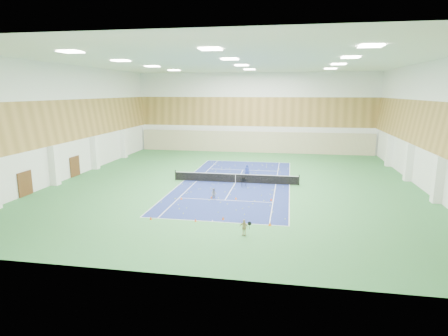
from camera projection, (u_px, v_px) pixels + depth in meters
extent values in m
plane|color=#31723A|center=(235.00, 183.00, 38.44)|extent=(40.00, 40.00, 0.00)
cube|color=navy|center=(235.00, 183.00, 38.43)|extent=(10.97, 23.77, 0.01)
cube|color=#C6B793|center=(254.00, 142.00, 57.17)|extent=(35.40, 0.16, 3.20)
cube|color=#593319|center=(25.00, 184.00, 33.52)|extent=(0.08, 1.80, 2.20)
cube|color=#593319|center=(75.00, 166.00, 41.24)|extent=(0.08, 1.80, 2.20)
imported|color=#22359C|center=(247.00, 172.00, 40.07)|extent=(0.60, 0.42, 1.55)
imported|color=#92929A|center=(214.00, 194.00, 32.34)|extent=(0.51, 0.40, 1.02)
imported|color=tan|center=(244.00, 227.00, 24.31)|extent=(0.69, 0.46, 1.09)
cone|color=#FF590D|center=(181.00, 198.00, 32.47)|extent=(0.19, 0.19, 0.21)
cone|color=#E25E0B|center=(211.00, 197.00, 32.82)|extent=(0.20, 0.20, 0.22)
cone|color=orange|center=(236.00, 198.00, 32.51)|extent=(0.20, 0.20, 0.22)
cone|color=#FE420D|center=(271.00, 199.00, 32.12)|extent=(0.20, 0.20, 0.22)
cone|color=#E44C0C|center=(151.00, 218.00, 27.41)|extent=(0.20, 0.20, 0.22)
cone|color=#ED420C|center=(196.00, 220.00, 27.01)|extent=(0.18, 0.18, 0.19)
cone|color=#D6550B|center=(223.00, 218.00, 27.37)|extent=(0.21, 0.21, 0.23)
cone|color=orange|center=(270.00, 224.00, 26.17)|extent=(0.23, 0.23, 0.25)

